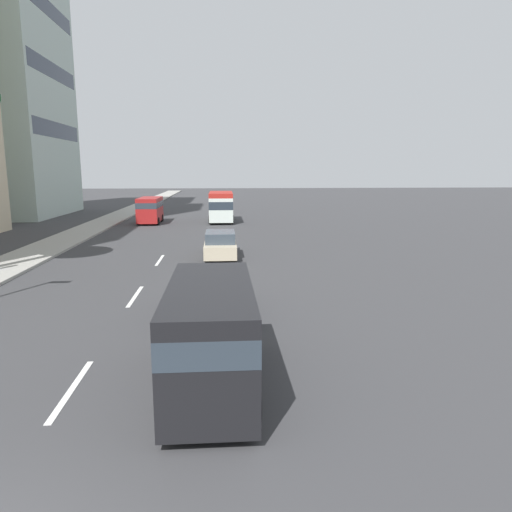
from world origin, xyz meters
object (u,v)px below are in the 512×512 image
Objects in this scene: car_third at (220,245)px; van_fifth at (211,330)px; car_fourth at (215,293)px; van_second at (150,209)px; minibus_lead at (221,206)px.

car_third is 17.20m from van_fifth.
van_second is at bearing 12.71° from car_fourth.
minibus_lead is at bearing -0.34° from van_fifth.
minibus_lead reaches higher than van_fifth.
car_fourth is 5.96m from van_fifth.
van_second is 19.72m from car_third.
van_fifth is (-36.39, 0.22, -0.18)m from minibus_lead.
van_second is 36.27m from van_fifth.
van_second reaches higher than car_fourth.
car_fourth is (-30.47, 0.22, -0.86)m from minibus_lead.
van_fifth reaches higher than car_third.
car_third is 0.91× the size of van_fifth.
minibus_lead is 1.26× the size of van_second.
car_fourth is 0.91× the size of van_fifth.
minibus_lead is at bearing 96.13° from van_second.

